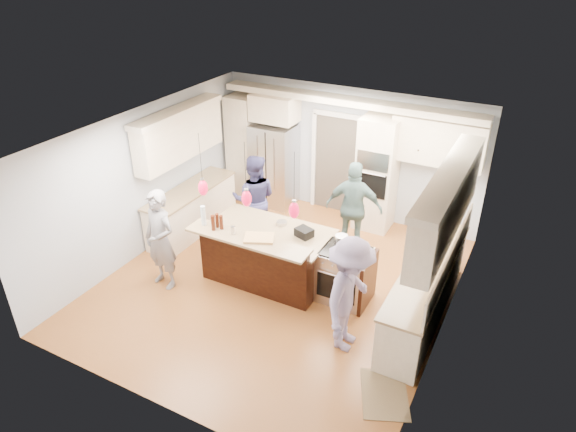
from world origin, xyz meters
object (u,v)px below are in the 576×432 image
Objects in this scene: refrigerator at (274,165)px; island_range at (346,275)px; kitchen_island at (268,254)px; person_far_left at (254,199)px; person_bar_end at (160,240)px.

refrigerator is 1.96× the size of island_range.
person_far_left is at bearing 130.46° from kitchen_island.
kitchen_island is 1.19× the size of person_far_left.
kitchen_island is (1.30, -2.57, -0.42)m from refrigerator.
kitchen_island is 1.41m from island_range.
island_range is 2.48m from person_far_left.
island_range is 3.09m from person_bar_end.
person_far_left is (-2.26, 0.92, 0.42)m from island_range.
refrigerator is 0.86× the size of kitchen_island.
kitchen_island is 2.28× the size of island_range.
person_far_left is (0.61, 1.98, 0.01)m from person_bar_end.
person_far_left reaches higher than island_range.
person_far_left is at bearing -74.00° from refrigerator.
island_range is at bearing 3.11° from kitchen_island.
kitchen_island is 1.20× the size of person_bar_end.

